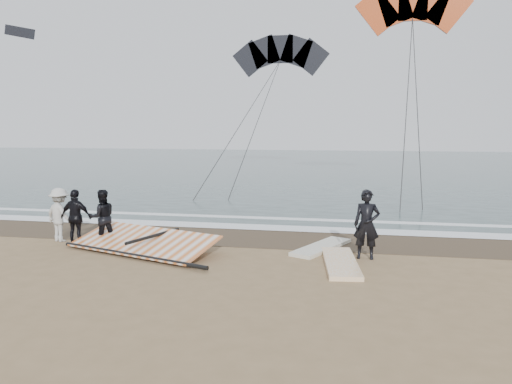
# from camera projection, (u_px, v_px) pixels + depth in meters

# --- Properties ---
(ground) EXTENTS (120.00, 120.00, 0.00)m
(ground) POSITION_uv_depth(u_px,v_px,m) (229.00, 283.00, 10.84)
(ground) COLOR #8C704C
(ground) RESTS_ON ground
(sea) EXTENTS (120.00, 54.00, 0.02)m
(sea) POSITION_uv_depth(u_px,v_px,m) (321.00, 165.00, 42.97)
(sea) COLOR #233838
(sea) RESTS_ON ground
(wet_sand) EXTENTS (120.00, 2.80, 0.01)m
(wet_sand) POSITION_uv_depth(u_px,v_px,m) (264.00, 237.00, 15.22)
(wet_sand) COLOR #4C3D2B
(wet_sand) RESTS_ON ground
(foam_near) EXTENTS (120.00, 0.90, 0.01)m
(foam_near) POSITION_uv_depth(u_px,v_px,m) (271.00, 228.00, 16.58)
(foam_near) COLOR white
(foam_near) RESTS_ON sea
(foam_far) EXTENTS (120.00, 0.45, 0.01)m
(foam_far) POSITION_uv_depth(u_px,v_px,m) (279.00, 218.00, 18.24)
(foam_far) COLOR white
(foam_far) RESTS_ON sea
(man_main) EXTENTS (0.67, 0.46, 1.79)m
(man_main) POSITION_uv_depth(u_px,v_px,m) (367.00, 224.00, 12.70)
(man_main) COLOR black
(man_main) RESTS_ON ground
(board_white) EXTENTS (1.08, 2.78, 0.11)m
(board_white) POSITION_uv_depth(u_px,v_px,m) (341.00, 263.00, 12.23)
(board_white) COLOR white
(board_white) RESTS_ON ground
(board_cream) EXTENTS (1.61, 2.47, 0.10)m
(board_cream) POSITION_uv_depth(u_px,v_px,m) (322.00, 247.00, 13.81)
(board_cream) COLOR beige
(board_cream) RESTS_ON ground
(trio_cluster) EXTENTS (2.47, 1.04, 1.60)m
(trio_cluster) POSITION_uv_depth(u_px,v_px,m) (77.00, 216.00, 14.42)
(trio_cluster) COLOR black
(trio_cluster) RESTS_ON ground
(sail_rig) EXTENTS (4.56, 3.05, 0.52)m
(sail_rig) POSITION_uv_depth(u_px,v_px,m) (143.00, 243.00, 13.63)
(sail_rig) COLOR black
(sail_rig) RESTS_ON ground
(kite_red) EXTENTS (6.39, 4.12, 12.06)m
(kite_red) POSITION_uv_depth(u_px,v_px,m) (413.00, 11.00, 25.84)
(kite_red) COLOR #BF4116
(kite_red) RESTS_ON ground
(kite_dark) EXTENTS (8.17, 8.18, 18.14)m
(kite_dark) POSITION_uv_depth(u_px,v_px,m) (280.00, 58.00, 36.71)
(kite_dark) COLOR black
(kite_dark) RESTS_ON ground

